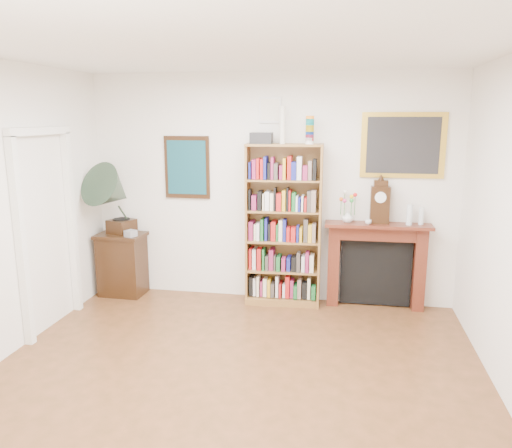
% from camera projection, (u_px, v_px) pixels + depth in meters
% --- Properties ---
extents(room, '(4.51, 5.01, 2.81)m').
position_uv_depth(room, '(220.00, 236.00, 3.74)').
color(room, '#4A3116').
rests_on(room, ground).
extents(door_casing, '(0.08, 1.02, 2.17)m').
position_uv_depth(door_casing, '(47.00, 214.00, 5.30)').
color(door_casing, white).
rests_on(door_casing, left_wall).
extents(teal_poster, '(0.58, 0.04, 0.78)m').
position_uv_depth(teal_poster, '(187.00, 167.00, 6.25)').
color(teal_poster, black).
rests_on(teal_poster, back_wall).
extents(small_picture, '(0.26, 0.04, 0.30)m').
position_uv_depth(small_picture, '(270.00, 110.00, 5.92)').
color(small_picture, white).
rests_on(small_picture, back_wall).
extents(gilt_painting, '(0.95, 0.04, 0.75)m').
position_uv_depth(gilt_painting, '(403.00, 145.00, 5.74)').
color(gilt_painting, gold).
rests_on(gilt_painting, back_wall).
extents(bookshelf, '(0.92, 0.37, 2.26)m').
position_uv_depth(bookshelf, '(283.00, 216.00, 6.00)').
color(bookshelf, brown).
rests_on(bookshelf, floor).
extents(side_cabinet, '(0.60, 0.45, 0.81)m').
position_uv_depth(side_cabinet, '(122.00, 264.00, 6.45)').
color(side_cabinet, black).
rests_on(side_cabinet, floor).
extents(fireplace, '(1.24, 0.32, 1.04)m').
position_uv_depth(fireplace, '(376.00, 258.00, 5.99)').
color(fireplace, '#471810').
rests_on(fireplace, floor).
extents(gramophone, '(0.77, 0.86, 0.93)m').
position_uv_depth(gramophone, '(114.00, 194.00, 6.15)').
color(gramophone, black).
rests_on(gramophone, side_cabinet).
extents(cd_stack, '(0.16, 0.16, 0.08)m').
position_uv_depth(cd_stack, '(131.00, 233.00, 6.21)').
color(cd_stack, '#A6A5B1').
rests_on(cd_stack, side_cabinet).
extents(mantel_clock, '(0.22, 0.13, 0.51)m').
position_uv_depth(mantel_clock, '(380.00, 203.00, 5.82)').
color(mantel_clock, black).
rests_on(mantel_clock, fireplace).
extents(flower_vase, '(0.15, 0.15, 0.14)m').
position_uv_depth(flower_vase, '(347.00, 217.00, 5.90)').
color(flower_vase, silver).
rests_on(flower_vase, fireplace).
extents(teacup, '(0.08, 0.08, 0.06)m').
position_uv_depth(teacup, '(368.00, 222.00, 5.81)').
color(teacup, silver).
rests_on(teacup, fireplace).
extents(bottle_left, '(0.07, 0.07, 0.24)m').
position_uv_depth(bottle_left, '(409.00, 215.00, 5.76)').
color(bottle_left, silver).
rests_on(bottle_left, fireplace).
extents(bottle_right, '(0.06, 0.06, 0.20)m').
position_uv_depth(bottle_right, '(421.00, 216.00, 5.78)').
color(bottle_right, silver).
rests_on(bottle_right, fireplace).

